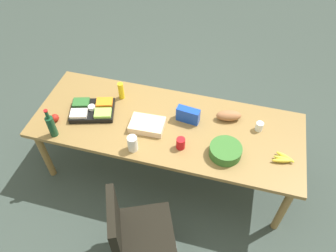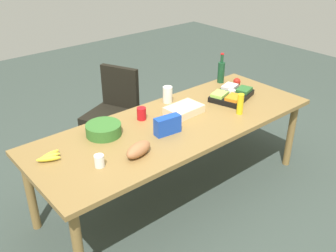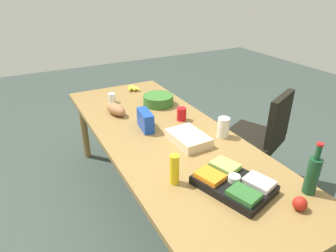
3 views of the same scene
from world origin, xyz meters
name	(u,v)px [view 1 (image 1 of 3)]	position (x,y,z in m)	size (l,w,h in m)	color
ground_plane	(167,168)	(0.00, 0.00, 0.00)	(10.00, 10.00, 0.00)	#37433C
conference_table	(167,128)	(0.00, 0.00, 0.68)	(2.59, 0.96, 0.74)	olive
office_chair	(139,238)	(-0.03, 0.99, 0.36)	(0.63, 0.63, 0.93)	gray
sheet_cake	(147,125)	(0.17, 0.09, 0.78)	(0.32, 0.22, 0.07)	beige
bread_loaf	(229,116)	(-0.56, -0.22, 0.79)	(0.24, 0.11, 0.10)	#A46840
mustard_bottle	(121,91)	(0.54, -0.24, 0.84)	(0.06, 0.06, 0.19)	yellow
chip_bag_blue	(188,115)	(-0.19, -0.10, 0.82)	(0.22, 0.08, 0.15)	#1743B7
veggie_tray	(92,110)	(0.75, 0.04, 0.78)	(0.49, 0.41, 0.09)	black
mayo_jar	(133,143)	(0.21, 0.37, 0.82)	(0.09, 0.09, 0.16)	white
salad_bowl	(225,151)	(-0.59, 0.22, 0.79)	(0.28, 0.28, 0.10)	#356C2A
banana_bunch	(283,159)	(-1.09, 0.15, 0.77)	(0.20, 0.14, 0.04)	yellow
wine_bottle	(51,126)	(0.97, 0.40, 0.86)	(0.08, 0.08, 0.32)	#164226
apple_red	(55,118)	(1.05, 0.23, 0.78)	(0.08, 0.08, 0.08)	#AD2016
paper_cup	(259,126)	(-0.86, -0.16, 0.79)	(0.07, 0.07, 0.09)	white
red_solo_cup	(181,143)	(-0.20, 0.24, 0.80)	(0.08, 0.08, 0.11)	red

